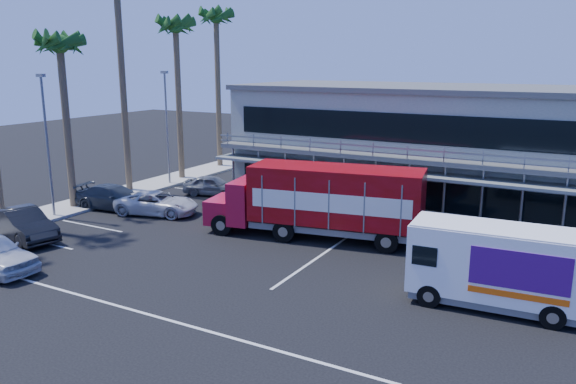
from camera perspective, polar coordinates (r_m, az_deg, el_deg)
The scene contains 14 objects.
ground at distance 24.92m, azimuth -3.39°, elevation -7.43°, with size 120.00×120.00×0.00m, color black.
building at distance 36.26m, azimuth 13.40°, elevation 4.72°, with size 22.40×12.00×7.30m.
curb_strip at distance 38.63m, azimuth -17.64°, elevation -0.44°, with size 3.00×32.00×0.16m, color #A5A399.
palm_c at distance 35.59m, azimuth -22.13°, elevation 12.96°, with size 2.80×2.80×10.75m.
palm_e at distance 42.57m, azimuth -11.32°, elevation 15.37°, with size 2.80×2.80×12.25m.
palm_f at distance 47.20m, azimuth -7.30°, elevation 16.36°, with size 2.80×2.80×13.25m.
light_pole_near at distance 34.05m, azimuth -23.29°, elevation 4.92°, with size 0.50×0.25×8.09m.
light_pole_far at distance 40.91m, azimuth -12.21°, elevation 6.90°, with size 0.50×0.25×8.09m.
red_truck at distance 28.00m, azimuth 3.37°, elevation -0.75°, with size 11.26×4.39×3.70m.
white_van at distance 21.60m, azimuth 20.63°, elevation -7.03°, with size 6.36×2.54×3.05m.
parked_car_b at distance 31.08m, azimuth -25.35°, elevation -2.98°, with size 1.68×4.83×1.59m, color black.
parked_car_c at distance 33.62m, azimuth -13.17°, elevation -1.11°, with size 2.22×4.81×1.34m, color silver.
parked_car_d at distance 35.39m, azimuth -17.20°, elevation -0.55°, with size 2.04×5.01×1.45m, color #2C323B.
parked_car_e at distance 37.71m, azimuth -7.66°, elevation 0.66°, with size 1.57×3.91×1.33m, color slate.
Camera 1 is at (12.52, -19.68, 8.76)m, focal length 35.00 mm.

